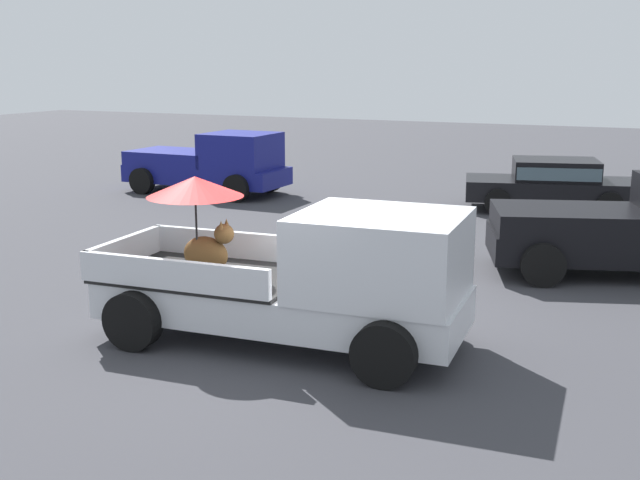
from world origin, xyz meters
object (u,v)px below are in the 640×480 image
at_px(pickup_truck_far, 639,228).
at_px(pickup_truck_red, 212,164).
at_px(pickup_truck_main, 310,276).
at_px(parked_sedan_near, 552,182).

bearing_deg(pickup_truck_far, pickup_truck_red, 140.82).
height_order(pickup_truck_main, parked_sedan_near, pickup_truck_main).
bearing_deg(pickup_truck_red, pickup_truck_main, -51.43).
bearing_deg(pickup_truck_far, pickup_truck_main, -142.03).
distance_m(pickup_truck_red, pickup_truck_far, 12.68).
xyz_separation_m(pickup_truck_main, pickup_truck_red, (-7.96, 10.30, -0.10)).
bearing_deg(parked_sedan_near, pickup_truck_main, 68.66).
relative_size(pickup_truck_main, parked_sedan_near, 1.12).
xyz_separation_m(pickup_truck_main, pickup_truck_far, (3.86, 5.72, -0.10)).
height_order(pickup_truck_red, parked_sedan_near, pickup_truck_red).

